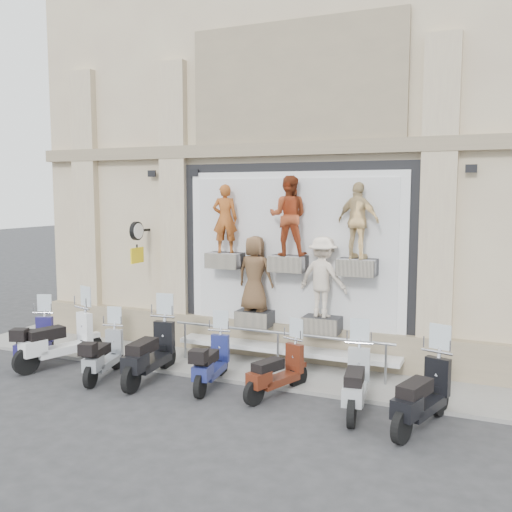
% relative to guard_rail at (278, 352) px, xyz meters
% --- Properties ---
extents(ground, '(90.00, 90.00, 0.00)m').
position_rel_guard_rail_xyz_m(ground, '(0.00, -2.00, -0.47)').
color(ground, '#2D2D2F').
rests_on(ground, ground).
extents(sidewalk, '(16.00, 2.20, 0.08)m').
position_rel_guard_rail_xyz_m(sidewalk, '(0.00, 0.10, -0.43)').
color(sidewalk, '#989590').
rests_on(sidewalk, ground).
extents(building, '(14.00, 8.60, 12.00)m').
position_rel_guard_rail_xyz_m(building, '(0.00, 5.00, 5.54)').
color(building, beige).
rests_on(building, ground).
extents(shop_vitrine, '(5.60, 0.89, 4.30)m').
position_rel_guard_rail_xyz_m(shop_vitrine, '(0.08, 0.74, 1.93)').
color(shop_vitrine, black).
rests_on(shop_vitrine, ground).
extents(guard_rail, '(5.06, 0.10, 0.93)m').
position_rel_guard_rail_xyz_m(guard_rail, '(0.00, 0.00, 0.00)').
color(guard_rail, '#9EA0A5').
rests_on(guard_rail, ground).
extents(clock_sign_bracket, '(0.10, 0.80, 1.02)m').
position_rel_guard_rail_xyz_m(clock_sign_bracket, '(-3.90, 0.47, 2.34)').
color(clock_sign_bracket, black).
rests_on(clock_sign_bracket, ground).
extents(scooter_a, '(1.16, 1.91, 1.49)m').
position_rel_guard_rail_xyz_m(scooter_a, '(-5.33, -1.54, 0.28)').
color(scooter_a, '#1A164F').
rests_on(scooter_a, ground).
extents(scooter_b, '(1.27, 2.23, 1.74)m').
position_rel_guard_rail_xyz_m(scooter_b, '(-4.66, -1.49, 0.40)').
color(scooter_b, white).
rests_on(scooter_b, ground).
extents(scooter_c, '(0.90, 1.81, 1.42)m').
position_rel_guard_rail_xyz_m(scooter_c, '(-3.24, -1.73, 0.24)').
color(scooter_c, gray).
rests_on(scooter_c, ground).
extents(scooter_d, '(0.82, 2.17, 1.72)m').
position_rel_guard_rail_xyz_m(scooter_d, '(-2.25, -1.50, 0.40)').
color(scooter_d, black).
rests_on(scooter_d, ground).
extents(scooter_e, '(0.78, 1.84, 1.45)m').
position_rel_guard_rail_xyz_m(scooter_e, '(-0.91, -1.33, 0.26)').
color(scooter_e, navy).
rests_on(scooter_e, ground).
extents(scooter_f, '(1.07, 1.83, 1.43)m').
position_rel_guard_rail_xyz_m(scooter_f, '(0.49, -1.30, 0.25)').
color(scooter_f, '#511C0D').
rests_on(scooter_f, ground).
extents(scooter_g, '(0.83, 1.98, 1.56)m').
position_rel_guard_rail_xyz_m(scooter_g, '(2.05, -1.47, 0.31)').
color(scooter_g, '#9DA1A3').
rests_on(scooter_g, ground).
extents(scooter_h, '(1.14, 2.11, 1.64)m').
position_rel_guard_rail_xyz_m(scooter_h, '(3.23, -1.75, 0.36)').
color(scooter_h, black).
rests_on(scooter_h, ground).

